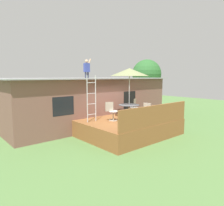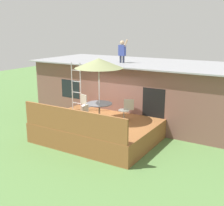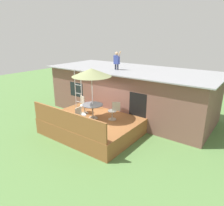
{
  "view_description": "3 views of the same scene",
  "coord_description": "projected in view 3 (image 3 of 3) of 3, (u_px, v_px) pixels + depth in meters",
  "views": [
    {
      "loc": [
        -7.36,
        -7.26,
        2.93
      ],
      "look_at": [
        -0.31,
        0.9,
        1.57
      ],
      "focal_mm": 33.53,
      "sensor_mm": 36.0,
      "label": 1
    },
    {
      "loc": [
        6.28,
        -9.35,
        4.46
      ],
      "look_at": [
        0.23,
        0.67,
        1.43
      ],
      "focal_mm": 46.42,
      "sensor_mm": 36.0,
      "label": 2
    },
    {
      "loc": [
        6.63,
        -7.29,
        4.84
      ],
      "look_at": [
        0.37,
        1.19,
        1.37
      ],
      "focal_mm": 33.28,
      "sensor_mm": 36.0,
      "label": 3
    }
  ],
  "objects": [
    {
      "name": "house",
      "position": [
        130.0,
        91.0,
        13.12
      ],
      "size": [
        10.5,
        4.5,
        2.85
      ],
      "color": "brown",
      "rests_on": "ground"
    },
    {
      "name": "patio_chair_right",
      "position": [
        114.0,
        111.0,
        10.27
      ],
      "size": [
        0.58,
        0.44,
        0.92
      ],
      "rotation": [
        0.0,
        0.0,
        -2.64
      ],
      "color": "#A59E8C",
      "rests_on": "deck"
    },
    {
      "name": "patio_umbrella",
      "position": [
        91.0,
        72.0,
        9.81
      ],
      "size": [
        1.9,
        1.9,
        2.54
      ],
      "color": "silver",
      "rests_on": "deck"
    },
    {
      "name": "patio_table",
      "position": [
        93.0,
        107.0,
        10.37
      ],
      "size": [
        1.04,
        1.04,
        0.74
      ],
      "color": "#A59E8C",
      "rests_on": "deck"
    },
    {
      "name": "deck_railing",
      "position": [
        66.0,
        121.0,
        9.13
      ],
      "size": [
        4.51,
        0.08,
        0.9
      ],
      "primitive_type": "cube",
      "color": "brown",
      "rests_on": "deck"
    },
    {
      "name": "deck",
      "position": [
        93.0,
        125.0,
        10.7
      ],
      "size": [
        4.61,
        3.5,
        0.8
      ],
      "primitive_type": "cube",
      "color": "brown",
      "rests_on": "ground"
    },
    {
      "name": "step_ladder",
      "position": [
        78.0,
        89.0,
        11.78
      ],
      "size": [
        0.52,
        0.04,
        2.2
      ],
      "color": "silver",
      "rests_on": "deck"
    },
    {
      "name": "ground_plane",
      "position": [
        93.0,
        132.0,
        10.82
      ],
      "size": [
        40.0,
        40.0,
        0.0
      ],
      "primitive_type": "plane",
      "color": "#567F42"
    },
    {
      "name": "patio_chair_left",
      "position": [
        84.0,
        105.0,
        11.13
      ],
      "size": [
        0.61,
        0.44,
        0.92
      ],
      "rotation": [
        0.0,
        0.0,
        -0.32
      ],
      "color": "#A59E8C",
      "rests_on": "deck"
    },
    {
      "name": "person_figure",
      "position": [
        117.0,
        59.0,
        12.23
      ],
      "size": [
        0.47,
        0.2,
        1.11
      ],
      "color": "#33384C",
      "rests_on": "house"
    },
    {
      "name": "patio_chair_near",
      "position": [
        80.0,
        116.0,
        9.63
      ],
      "size": [
        0.44,
        0.62,
        0.92
      ],
      "rotation": [
        0.0,
        0.0,
        1.66
      ],
      "color": "#A59E8C",
      "rests_on": "deck"
    }
  ]
}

